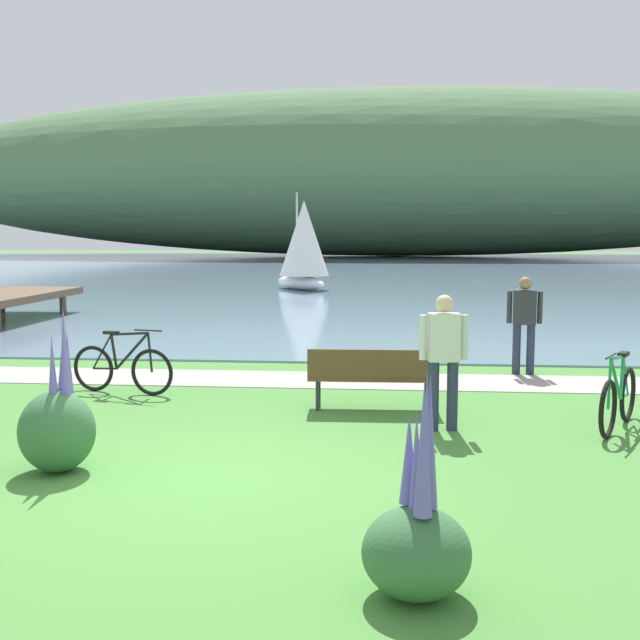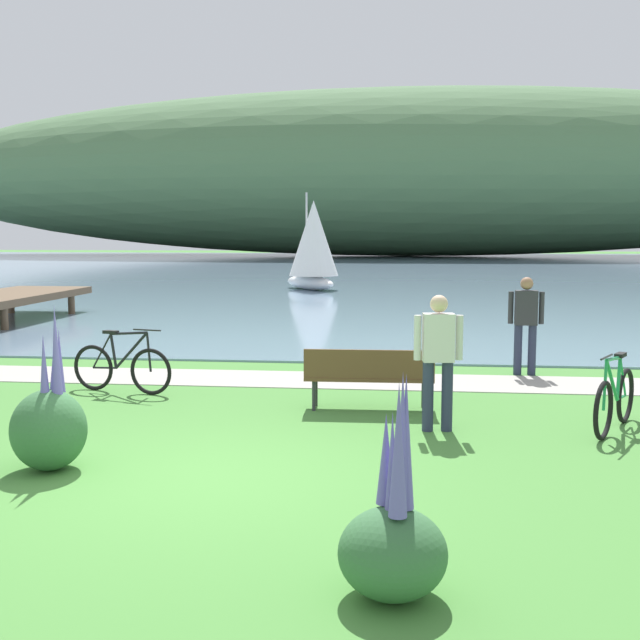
{
  "view_description": "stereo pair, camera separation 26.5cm",
  "coord_description": "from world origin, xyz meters",
  "px_view_note": "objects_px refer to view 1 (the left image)",
  "views": [
    {
      "loc": [
        1.8,
        -7.63,
        2.47
      ],
      "look_at": [
        0.58,
        5.62,
        1.0
      ],
      "focal_mm": 44.39,
      "sensor_mm": 36.0,
      "label": 1
    },
    {
      "loc": [
        2.07,
        -7.6,
        2.47
      ],
      "look_at": [
        0.58,
        5.62,
        1.0
      ],
      "focal_mm": 44.39,
      "sensor_mm": 36.0,
      "label": 2
    }
  ],
  "objects_px": {
    "park_bench_near_camera": "(372,373)",
    "bicycle_leaning_near_bench": "(618,398)",
    "sailboat_toward_hillside": "(304,244)",
    "person_on_the_grass": "(444,353)",
    "person_at_shoreline": "(524,319)",
    "bicycle_beside_path": "(122,368)"
  },
  "relations": [
    {
      "from": "park_bench_near_camera",
      "to": "bicycle_leaning_near_bench",
      "type": "distance_m",
      "value": 3.22
    },
    {
      "from": "bicycle_leaning_near_bench",
      "to": "sailboat_toward_hillside",
      "type": "height_order",
      "value": "sailboat_toward_hillside"
    },
    {
      "from": "park_bench_near_camera",
      "to": "sailboat_toward_hillside",
      "type": "distance_m",
      "value": 22.8
    },
    {
      "from": "park_bench_near_camera",
      "to": "person_on_the_grass",
      "type": "distance_m",
      "value": 1.46
    },
    {
      "from": "bicycle_leaning_near_bench",
      "to": "person_on_the_grass",
      "type": "relative_size",
      "value": 0.93
    },
    {
      "from": "sailboat_toward_hillside",
      "to": "person_at_shoreline",
      "type": "bearing_deg",
      "value": -72.62
    },
    {
      "from": "bicycle_beside_path",
      "to": "person_on_the_grass",
      "type": "distance_m",
      "value": 5.17
    },
    {
      "from": "bicycle_leaning_near_bench",
      "to": "park_bench_near_camera",
      "type": "bearing_deg",
      "value": 165.34
    },
    {
      "from": "bicycle_beside_path",
      "to": "sailboat_toward_hillside",
      "type": "bearing_deg",
      "value": 89.04
    },
    {
      "from": "bicycle_leaning_near_bench",
      "to": "sailboat_toward_hillside",
      "type": "xyz_separation_m",
      "value": [
        -6.62,
        23.29,
        1.59
      ]
    },
    {
      "from": "park_bench_near_camera",
      "to": "bicycle_leaning_near_bench",
      "type": "height_order",
      "value": "bicycle_leaning_near_bench"
    },
    {
      "from": "bicycle_leaning_near_bench",
      "to": "person_on_the_grass",
      "type": "xyz_separation_m",
      "value": [
        -2.2,
        -0.24,
        0.58
      ]
    },
    {
      "from": "bicycle_leaning_near_bench",
      "to": "person_at_shoreline",
      "type": "bearing_deg",
      "value": 98.05
    },
    {
      "from": "park_bench_near_camera",
      "to": "bicycle_beside_path",
      "type": "relative_size",
      "value": 1.05
    },
    {
      "from": "park_bench_near_camera",
      "to": "person_at_shoreline",
      "type": "distance_m",
      "value": 4.03
    },
    {
      "from": "person_at_shoreline",
      "to": "person_on_the_grass",
      "type": "bearing_deg",
      "value": -111.81
    },
    {
      "from": "person_at_shoreline",
      "to": "bicycle_leaning_near_bench",
      "type": "bearing_deg",
      "value": -81.95
    },
    {
      "from": "person_at_shoreline",
      "to": "sailboat_toward_hillside",
      "type": "xyz_separation_m",
      "value": [
        -6.07,
        19.4,
        1.01
      ]
    },
    {
      "from": "bicycle_leaning_near_bench",
      "to": "sailboat_toward_hillside",
      "type": "relative_size",
      "value": 0.38
    },
    {
      "from": "person_at_shoreline",
      "to": "sailboat_toward_hillside",
      "type": "distance_m",
      "value": 20.35
    },
    {
      "from": "bicycle_leaning_near_bench",
      "to": "person_at_shoreline",
      "type": "relative_size",
      "value": 0.93
    },
    {
      "from": "bicycle_beside_path",
      "to": "sailboat_toward_hillside",
      "type": "distance_m",
      "value": 21.73
    }
  ]
}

